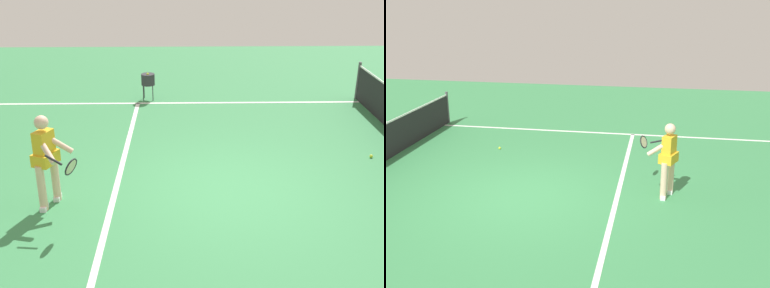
{
  "view_description": "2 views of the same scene",
  "coord_description": "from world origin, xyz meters",
  "views": [
    {
      "loc": [
        7.68,
        -0.76,
        4.06
      ],
      "look_at": [
        -0.06,
        -0.61,
        0.83
      ],
      "focal_mm": 46.36,
      "sensor_mm": 36.0,
      "label": 1
    },
    {
      "loc": [
        -8.93,
        -2.77,
        4.07
      ],
      "look_at": [
        0.39,
        -1.1,
        1.06
      ],
      "focal_mm": 45.51,
      "sensor_mm": 36.0,
      "label": 2
    }
  ],
  "objects": [
    {
      "name": "ground_plane",
      "position": [
        0.0,
        0.0,
        0.0
      ],
      "size": [
        24.45,
        24.45,
        0.0
      ],
      "primitive_type": "plane",
      "color": "#38844C"
    },
    {
      "name": "service_line_marking",
      "position": [
        0.0,
        -1.94,
        0.0
      ],
      "size": [
        9.73,
        0.1,
        0.01
      ],
      "primitive_type": "cube",
      "color": "white",
      "rests_on": "ground"
    },
    {
      "name": "sideline_left_marking",
      "position": [
        -4.86,
        0.0,
        0.0
      ],
      "size": [
        0.1,
        16.81,
        0.01
      ],
      "primitive_type": "cube",
      "color": "white",
      "rests_on": "ground"
    },
    {
      "name": "tennis_player",
      "position": [
        0.52,
        -2.91,
        0.85
      ],
      "size": [
        1.01,
        0.85,
        1.55
      ],
      "color": "beige",
      "rests_on": "ground"
    },
    {
      "name": "tennis_ball_near",
      "position": [
        -1.25,
        3.0,
        0.03
      ],
      "size": [
        0.07,
        0.07,
        0.07
      ],
      "primitive_type": "sphere",
      "color": "#D1E533",
      "rests_on": "ground"
    },
    {
      "name": "ball_hopper",
      "position": [
        -5.23,
        -1.68,
        0.55
      ],
      "size": [
        0.36,
        0.36,
        0.74
      ],
      "color": "#333338",
      "rests_on": "ground"
    }
  ]
}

